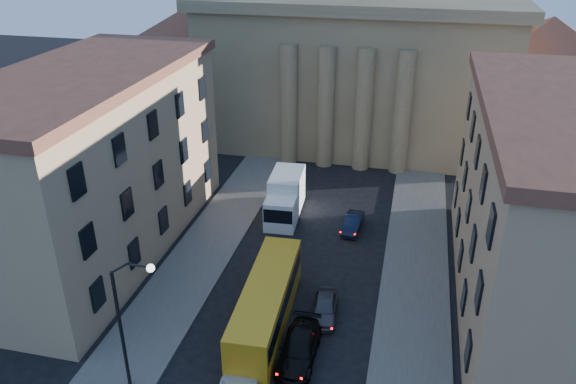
{
  "coord_description": "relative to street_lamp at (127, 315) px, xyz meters",
  "views": [
    {
      "loc": [
        7.11,
        -13.76,
        24.81
      ],
      "look_at": [
        -0.51,
        18.88,
        8.24
      ],
      "focal_mm": 35.0,
      "sensor_mm": 36.0,
      "label": 1
    }
  ],
  "objects": [
    {
      "name": "sidewalk_right",
      "position": [
        15.47,
        10.0,
        -5.21
      ],
      "size": [
        5.0,
        60.0,
        0.15
      ],
      "primitive_type": "cube",
      "color": "#514F4A",
      "rests_on": "ground"
    },
    {
      "name": "street_lamp",
      "position": [
        0.0,
        0.0,
        0.0
      ],
      "size": [
        2.62,
        0.44,
        8.83
      ],
      "color": "black",
      "rests_on": "ground"
    },
    {
      "name": "building_right",
      "position": [
        23.97,
        14.0,
        2.14
      ],
      "size": [
        11.6,
        26.6,
        14.7
      ],
      "color": "tan",
      "rests_on": "ground"
    },
    {
      "name": "car_right_far",
      "position": [
        9.49,
        8.92,
        -4.57
      ],
      "size": [
        2.05,
        4.33,
        1.43
      ],
      "primitive_type": "imported",
      "rotation": [
        0.0,
        0.0,
        0.09
      ],
      "color": "#444448",
      "rests_on": "ground"
    },
    {
      "name": "sidewalk_left",
      "position": [
        -1.53,
        10.0,
        -5.21
      ],
      "size": [
        5.0,
        60.0,
        0.15
      ],
      "primitive_type": "cube",
      "color": "#514F4A",
      "rests_on": "ground"
    },
    {
      "name": "car_right_distant",
      "position": [
        9.89,
        21.13,
        -4.62
      ],
      "size": [
        1.67,
        4.12,
        1.33
      ],
      "primitive_type": "imported",
      "rotation": [
        0.0,
        0.0,
        -0.07
      ],
      "color": "black",
      "rests_on": "ground"
    },
    {
      "name": "box_truck",
      "position": [
        3.49,
        22.39,
        -3.49
      ],
      "size": [
        3.1,
        7.05,
        3.79
      ],
      "rotation": [
        0.0,
        0.0,
        0.06
      ],
      "color": "white",
      "rests_on": "ground"
    },
    {
      "name": "car_right_mid",
      "position": [
        8.66,
        4.47,
        -4.5
      ],
      "size": [
        2.21,
        5.43,
        1.58
      ],
      "primitive_type": "imported",
      "rotation": [
        0.0,
        0.0,
        -0.0
      ],
      "color": "black",
      "rests_on": "ground"
    },
    {
      "name": "church",
      "position": [
        6.97,
        47.47,
        6.59
      ],
      "size": [
        68.02,
        28.76,
        36.6
      ],
      "color": "#766749",
      "rests_on": "ground"
    },
    {
      "name": "car_left_mid",
      "position": [
        5.91,
        2.33,
        -4.63
      ],
      "size": [
        2.36,
        4.78,
        1.31
      ],
      "primitive_type": "imported",
      "rotation": [
        0.0,
        0.0,
        -0.04
      ],
      "color": "white",
      "rests_on": "ground"
    },
    {
      "name": "building_left",
      "position": [
        -10.03,
        14.0,
        2.14
      ],
      "size": [
        11.6,
        26.6,
        14.7
      ],
      "color": "tan",
      "rests_on": "ground"
    },
    {
      "name": "city_bus",
      "position": [
        5.87,
        7.15,
        -3.51
      ],
      "size": [
        3.23,
        11.83,
        3.3
      ],
      "rotation": [
        0.0,
        0.0,
        0.05
      ],
      "color": "#CA9216",
      "rests_on": "ground"
    }
  ]
}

